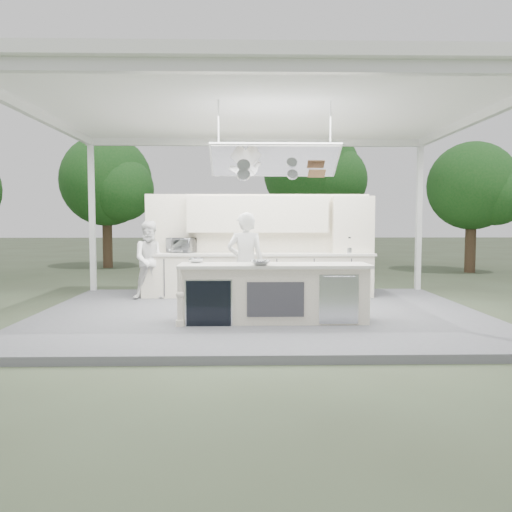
{
  "coord_description": "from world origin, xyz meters",
  "views": [
    {
      "loc": [
        -0.28,
        -9.01,
        1.77
      ],
      "look_at": [
        -0.07,
        0.4,
        1.11
      ],
      "focal_mm": 35.0,
      "sensor_mm": 36.0,
      "label": 1
    }
  ],
  "objects_px": {
    "sous_chef": "(151,260)",
    "demo_island": "(273,293)",
    "head_chef": "(246,263)",
    "back_counter": "(258,274)"
  },
  "relations": [
    {
      "from": "demo_island",
      "to": "sous_chef",
      "type": "bearing_deg",
      "value": 134.74
    },
    {
      "from": "back_counter",
      "to": "sous_chef",
      "type": "distance_m",
      "value": 2.31
    },
    {
      "from": "demo_island",
      "to": "head_chef",
      "type": "bearing_deg",
      "value": 120.72
    },
    {
      "from": "demo_island",
      "to": "sous_chef",
      "type": "distance_m",
      "value": 3.48
    },
    {
      "from": "back_counter",
      "to": "head_chef",
      "type": "relative_size",
      "value": 2.81
    },
    {
      "from": "back_counter",
      "to": "head_chef",
      "type": "xyz_separation_m",
      "value": [
        -0.27,
        -2.06,
        0.42
      ]
    },
    {
      "from": "sous_chef",
      "to": "demo_island",
      "type": "bearing_deg",
      "value": -59.87
    },
    {
      "from": "demo_island",
      "to": "head_chef",
      "type": "height_order",
      "value": "head_chef"
    },
    {
      "from": "back_counter",
      "to": "sous_chef",
      "type": "bearing_deg",
      "value": -171.2
    },
    {
      "from": "head_chef",
      "to": "back_counter",
      "type": "bearing_deg",
      "value": -95.66
    }
  ]
}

